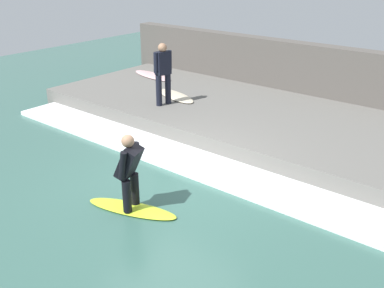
{
  "coord_description": "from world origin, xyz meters",
  "views": [
    {
      "loc": [
        -5.91,
        -5.26,
        4.26
      ],
      "look_at": [
        0.58,
        0.0,
        0.7
      ],
      "focal_mm": 42.0,
      "sensor_mm": 36.0,
      "label": 1
    }
  ],
  "objects": [
    {
      "name": "back_wall",
      "position": [
        6.18,
        0.0,
        0.95
      ],
      "size": [
        0.5,
        13.61,
        1.89
      ],
      "primitive_type": "cube",
      "color": "#544F49",
      "rests_on": "ground_plane"
    },
    {
      "name": "concrete_ledge",
      "position": [
        3.73,
        0.0,
        0.23
      ],
      "size": [
        4.4,
        12.96,
        0.46
      ],
      "primitive_type": "cube",
      "color": "#66635E",
      "rests_on": "ground_plane"
    },
    {
      "name": "surfer_riding",
      "position": [
        -1.19,
        -0.04,
        0.83
      ],
      "size": [
        0.52,
        0.54,
        1.4
      ],
      "color": "black",
      "rests_on": "surfboard_riding"
    },
    {
      "name": "surfboard_waiting_near",
      "position": [
        3.39,
        2.9,
        0.49
      ],
      "size": [
        1.05,
        1.76,
        0.06
      ],
      "color": "beige",
      "rests_on": "concrete_ledge"
    },
    {
      "name": "surfer_waiting_near",
      "position": [
        2.67,
        2.69,
        1.4
      ],
      "size": [
        0.55,
        0.32,
        1.66
      ],
      "color": "black",
      "rests_on": "concrete_ledge"
    },
    {
      "name": "surfboard_riding",
      "position": [
        -1.19,
        -0.04,
        0.03
      ],
      "size": [
        0.96,
        1.8,
        0.06
      ],
      "color": "#BFE02D",
      "rests_on": "ground_plane"
    },
    {
      "name": "ground_plane",
      "position": [
        0.0,
        0.0,
        0.0
      ],
      "size": [
        28.0,
        28.0,
        0.0
      ],
      "primitive_type": "plane",
      "color": "#386056"
    },
    {
      "name": "surfboard_spare",
      "position": [
        4.66,
        5.02,
        0.49
      ],
      "size": [
        0.9,
        1.91,
        0.06
      ],
      "color": "beige",
      "rests_on": "concrete_ledge"
    },
    {
      "name": "wave_foam_crest",
      "position": [
        0.97,
        0.0,
        0.05
      ],
      "size": [
        1.11,
        12.31,
        0.11
      ],
      "primitive_type": "cube",
      "color": "white",
      "rests_on": "ground_plane"
    }
  ]
}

